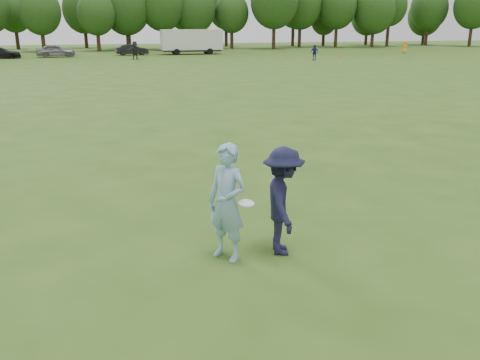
{
  "coord_description": "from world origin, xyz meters",
  "views": [
    {
      "loc": [
        -2.24,
        -7.77,
        3.96
      ],
      "look_at": [
        0.24,
        1.14,
        1.1
      ],
      "focal_mm": 38.0,
      "sensor_mm": 36.0,
      "label": 1
    }
  ],
  "objects_px": {
    "cargo_trailer": "(192,41)",
    "car_d": "(0,53)",
    "field_cone": "(339,57)",
    "car_e": "(56,51)",
    "defender": "(283,201)",
    "player_far_d": "(135,50)",
    "player_far_c": "(405,47)",
    "car_f": "(132,50)",
    "player_far_b": "(314,52)",
    "thrower": "(227,203)"
  },
  "relations": [
    {
      "from": "defender",
      "to": "cargo_trailer",
      "type": "xyz_separation_m",
      "value": [
        9.51,
        61.1,
        0.81
      ]
    },
    {
      "from": "car_e",
      "to": "car_f",
      "type": "relative_size",
      "value": 1.09
    },
    {
      "from": "player_far_d",
      "to": "car_e",
      "type": "xyz_separation_m",
      "value": [
        -9.04,
        6.66,
        -0.25
      ]
    },
    {
      "from": "thrower",
      "to": "player_far_b",
      "type": "xyz_separation_m",
      "value": [
        21.64,
        46.0,
        -0.17
      ]
    },
    {
      "from": "car_f",
      "to": "cargo_trailer",
      "type": "bearing_deg",
      "value": -97.53
    },
    {
      "from": "player_far_c",
      "to": "player_far_b",
      "type": "bearing_deg",
      "value": 62.1
    },
    {
      "from": "player_far_c",
      "to": "cargo_trailer",
      "type": "xyz_separation_m",
      "value": [
        -28.79,
        5.42,
        0.95
      ]
    },
    {
      "from": "player_far_d",
      "to": "player_far_c",
      "type": "bearing_deg",
      "value": -15.98
    },
    {
      "from": "player_far_c",
      "to": "cargo_trailer",
      "type": "relative_size",
      "value": 0.18
    },
    {
      "from": "defender",
      "to": "player_far_b",
      "type": "relative_size",
      "value": 1.13
    },
    {
      "from": "player_far_b",
      "to": "player_far_c",
      "type": "distance_m",
      "value": 20.12
    },
    {
      "from": "player_far_d",
      "to": "cargo_trailer",
      "type": "xyz_separation_m",
      "value": [
        8.06,
        8.32,
        0.76
      ]
    },
    {
      "from": "car_f",
      "to": "field_cone",
      "type": "distance_m",
      "value": 26.47
    },
    {
      "from": "player_far_c",
      "to": "player_far_d",
      "type": "relative_size",
      "value": 0.82
    },
    {
      "from": "player_far_c",
      "to": "car_f",
      "type": "height_order",
      "value": "player_far_c"
    },
    {
      "from": "car_e",
      "to": "thrower",
      "type": "bearing_deg",
      "value": -177.16
    },
    {
      "from": "player_far_c",
      "to": "car_e",
      "type": "distance_m",
      "value": 46.04
    },
    {
      "from": "player_far_c",
      "to": "car_e",
      "type": "height_order",
      "value": "player_far_c"
    },
    {
      "from": "player_far_d",
      "to": "field_cone",
      "type": "xyz_separation_m",
      "value": [
        23.71,
        -3.82,
        -0.87
      ]
    },
    {
      "from": "player_far_b",
      "to": "player_far_d",
      "type": "height_order",
      "value": "player_far_d"
    },
    {
      "from": "field_cone",
      "to": "cargo_trailer",
      "type": "xyz_separation_m",
      "value": [
        -15.66,
        12.13,
        1.63
      ]
    },
    {
      "from": "thrower",
      "to": "cargo_trailer",
      "type": "height_order",
      "value": "cargo_trailer"
    },
    {
      "from": "cargo_trailer",
      "to": "car_d",
      "type": "bearing_deg",
      "value": -173.31
    },
    {
      "from": "car_e",
      "to": "field_cone",
      "type": "relative_size",
      "value": 15.04
    },
    {
      "from": "defender",
      "to": "cargo_trailer",
      "type": "relative_size",
      "value": 0.22
    },
    {
      "from": "defender",
      "to": "player_far_c",
      "type": "distance_m",
      "value": 67.57
    },
    {
      "from": "player_far_b",
      "to": "car_e",
      "type": "distance_m",
      "value": 31.24
    },
    {
      "from": "field_cone",
      "to": "car_e",
      "type": "bearing_deg",
      "value": 162.25
    },
    {
      "from": "player_far_b",
      "to": "defender",
      "type": "bearing_deg",
      "value": -64.8
    },
    {
      "from": "player_far_b",
      "to": "car_e",
      "type": "bearing_deg",
      "value": -156.07
    },
    {
      "from": "defender",
      "to": "car_f",
      "type": "bearing_deg",
      "value": 12.09
    },
    {
      "from": "car_d",
      "to": "field_cone",
      "type": "xyz_separation_m",
      "value": [
        38.83,
        -9.41,
        -0.5
      ]
    },
    {
      "from": "defender",
      "to": "cargo_trailer",
      "type": "distance_m",
      "value": 61.84
    },
    {
      "from": "car_d",
      "to": "defender",
      "type": "bearing_deg",
      "value": -171.45
    },
    {
      "from": "defender",
      "to": "player_far_c",
      "type": "xyz_separation_m",
      "value": [
        38.29,
        55.67,
        -0.14
      ]
    },
    {
      "from": "player_far_c",
      "to": "car_d",
      "type": "xyz_separation_m",
      "value": [
        -51.96,
        2.7,
        -0.18
      ]
    },
    {
      "from": "car_e",
      "to": "field_cone",
      "type": "height_order",
      "value": "car_e"
    },
    {
      "from": "player_far_b",
      "to": "field_cone",
      "type": "height_order",
      "value": "player_far_b"
    },
    {
      "from": "player_far_b",
      "to": "car_e",
      "type": "xyz_separation_m",
      "value": [
        -28.22,
        13.4,
        -0.09
      ]
    },
    {
      "from": "car_f",
      "to": "field_cone",
      "type": "relative_size",
      "value": 13.75
    },
    {
      "from": "thrower",
      "to": "player_far_d",
      "type": "height_order",
      "value": "thrower"
    },
    {
      "from": "car_d",
      "to": "cargo_trailer",
      "type": "height_order",
      "value": "cargo_trailer"
    },
    {
      "from": "player_far_d",
      "to": "car_e",
      "type": "relative_size",
      "value": 0.45
    },
    {
      "from": "thrower",
      "to": "player_far_c",
      "type": "height_order",
      "value": "thrower"
    },
    {
      "from": "defender",
      "to": "field_cone",
      "type": "bearing_deg",
      "value": -13.53
    },
    {
      "from": "cargo_trailer",
      "to": "player_far_b",
      "type": "bearing_deg",
      "value": -53.54
    },
    {
      "from": "car_f",
      "to": "field_cone",
      "type": "bearing_deg",
      "value": -124.4
    },
    {
      "from": "player_far_c",
      "to": "cargo_trailer",
      "type": "height_order",
      "value": "cargo_trailer"
    },
    {
      "from": "player_far_b",
      "to": "car_d",
      "type": "height_order",
      "value": "player_far_b"
    },
    {
      "from": "car_e",
      "to": "car_d",
      "type": "bearing_deg",
      "value": 96.48
    }
  ]
}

